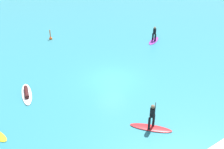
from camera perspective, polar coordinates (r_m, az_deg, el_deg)
The scene contains 5 objects.
ground_plane at distance 22.86m, azimuth -0.00°, elevation -1.09°, with size 120.00×120.00×0.00m, color teal.
surfer_on_white_board at distance 21.91m, azimuth -18.17°, elevation -3.87°, with size 1.51×3.30×0.43m.
surfer_on_purple_board at distance 30.83m, azimuth 9.18°, elevation 8.10°, with size 2.62×1.92×1.74m.
surfer_on_red_board at distance 17.61m, azimuth 8.61°, elevation -10.32°, with size 2.36×2.52×2.12m.
marker_buoy at distance 31.87m, azimuth -13.26°, elevation 7.82°, with size 0.37×0.37×1.24m.
Camera 1 is at (-10.93, -16.24, 11.80)m, focal length 41.85 mm.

